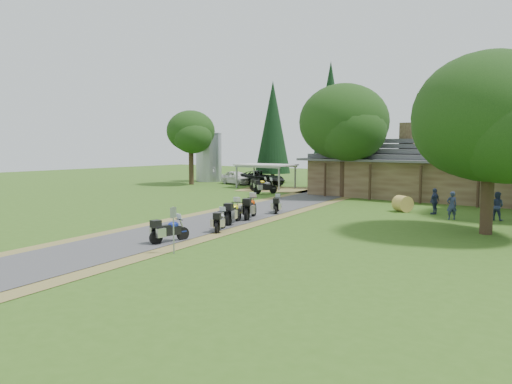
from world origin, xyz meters
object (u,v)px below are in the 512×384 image
Objects in this scene: motorcycle_row_c at (233,211)px; motorcycle_row_a at (170,229)px; silo at (209,155)px; motorcycle_row_b at (220,220)px; motorcycle_row_e at (277,204)px; hay_bale at (403,204)px; lodge at (440,168)px; motorcycle_carport_b at (265,186)px; car_white_sedan at (237,176)px; motorcycle_carport_a at (260,184)px; motorcycle_row_d at (250,206)px; carport at (266,176)px; car_dark_suv at (261,174)px.

motorcycle_row_a is at bearing 170.34° from motorcycle_row_c.
motorcycle_row_b is at bearing -46.91° from silo.
hay_bale is (6.17, 5.43, -0.06)m from motorcycle_row_e.
motorcycle_row_e reaches higher than hay_bale.
motorcycle_row_c is at bearing -4.23° from motorcycle_row_b.
motorcycle_carport_b is (-13.36, -5.60, -1.75)m from lodge.
car_white_sedan reaches higher than motorcycle_carport_a.
motorcycle_row_b is 4.44m from motorcycle_row_d.
motorcycle_row_e is at bearing 18.37° from motorcycle_row_a.
lodge reaches higher than car_white_sedan.
lodge reaches higher than hay_bale.
carport is 2.71× the size of motorcycle_row_c.
motorcycle_row_a is at bearing -50.57° from silo.
carport is 28.26m from motorcycle_row_a.
car_dark_suv is (-2.29, 2.36, -0.01)m from carport.
silo is 3.62× the size of motorcycle_row_e.
motorcycle_carport_a reaches higher than hay_bale.
car_dark_suv reaches higher than motorcycle_carport_b.
silo is 11.39m from carport.
silo is at bearing 85.85° from motorcycle_carport_b.
lodge is 16.84m from carport.
carport is 22.68m from motorcycle_row_c.
motorcycle_row_a is at bearing -98.74° from lodge.
motorcycle_row_e is at bearing -110.07° from lodge.
hay_bale is at bearing -86.33° from lodge.
silo is 0.99× the size of car_dark_suv.
motorcycle_row_d is 2.94m from motorcycle_row_e.
carport is at bearing 9.04° from motorcycle_row_e.
lodge is at bearing -74.27° from car_white_sedan.
motorcycle_carport_a is (1.22, -2.60, -0.57)m from carport.
carport is at bearing 53.32° from motorcycle_carport_a.
car_white_sedan is 2.77× the size of motorcycle_carport_b.
car_white_sedan reaches higher than motorcycle_row_d.
motorcycle_row_b is (23.37, -24.99, -2.48)m from silo.
motorcycle_row_d is 2.03× the size of hay_bale.
carport is 2.60× the size of motorcycle_row_d.
motorcycle_row_d is at bearing -125.93° from hay_bale.
car_white_sedan is at bearing -15.70° from silo.
lodge is 11.67× the size of motorcycle_carport_a.
lodge is 10.52× the size of motorcycle_row_c.
motorcycle_carport_a is at bearing -132.28° from car_dark_suv.
silo is 3.63× the size of motorcycle_row_b.
silo is 34.31m from motorcycle_row_b.
car_white_sedan is at bearing 112.14° from car_dark_suv.
lodge reaches higher than motorcycle_row_e.
motorcycle_row_c is 5.00m from motorcycle_row_e.
motorcycle_carport_b is (-7.81, 9.58, 0.12)m from motorcycle_row_e.
motorcycle_row_d reaches higher than motorcycle_row_b.
hay_bale is (16.18, -6.40, -0.10)m from motorcycle_carport_a.
motorcycle_row_e is at bearing -54.95° from carport.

